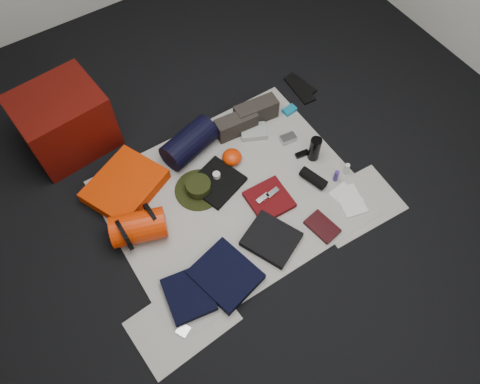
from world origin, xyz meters
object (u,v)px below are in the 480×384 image
compact_camera (288,139)px  paperback_book (322,227)px  red_cabinet (64,122)px  stuff_sack (139,227)px  water_bottle (315,149)px  sleeping_pad (125,186)px  navy_duffel (189,143)px

compact_camera → paperback_book: compact_camera is taller
red_cabinet → paperback_book: 1.87m
stuff_sack → paperback_book: stuff_sack is taller
paperback_book → water_bottle: bearing=49.0°
compact_camera → paperback_book: bearing=-100.7°
compact_camera → water_bottle: bearing=-66.4°
water_bottle → compact_camera: (-0.06, 0.22, -0.08)m
sleeping_pad → stuff_sack: bearing=-100.6°
stuff_sack → compact_camera: bearing=4.4°
red_cabinet → compact_camera: red_cabinet is taller
red_cabinet → sleeping_pad: (0.14, -0.57, -0.18)m
stuff_sack → navy_duffel: navy_duffel is taller
water_bottle → compact_camera: water_bottle is taller
compact_camera → paperback_book: 0.73m
navy_duffel → compact_camera: bearing=-40.2°
red_cabinet → sleeping_pad: bearing=-81.3°
stuff_sack → paperback_book: size_ratio=1.61×
stuff_sack → navy_duffel: 0.71m
red_cabinet → navy_duffel: size_ratio=1.43×
navy_duffel → compact_camera: size_ratio=3.53×
red_cabinet → compact_camera: bearing=-37.7°
water_bottle → paperback_book: 0.56m
navy_duffel → compact_camera: navy_duffel is taller
sleeping_pad → compact_camera: (1.16, -0.26, -0.02)m
navy_duffel → sleeping_pad: bearing=168.6°
water_bottle → stuff_sack: bearing=174.7°
water_bottle → navy_duffel: bearing=143.8°
red_cabinet → navy_duffel: (0.66, -0.53, -0.13)m
navy_duffel → stuff_sack: bearing=-161.5°
red_cabinet → stuff_sack: size_ratio=1.66×
sleeping_pad → stuff_sack: 0.37m
navy_duffel → water_bottle: (0.70, -0.51, -0.00)m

